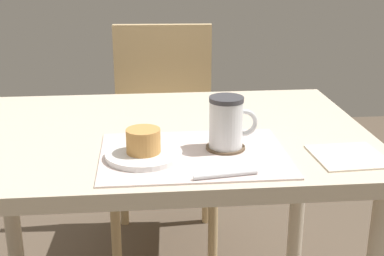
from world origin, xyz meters
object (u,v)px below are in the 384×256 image
at_px(wooden_chair, 164,129).
at_px(pastry_plate, 144,155).
at_px(coffee_mug, 227,122).
at_px(pastry, 143,141).
at_px(dining_table, 159,165).

height_order(wooden_chair, pastry_plate, wooden_chair).
bearing_deg(wooden_chair, coffee_mug, 99.89).
relative_size(wooden_chair, pastry_plate, 5.18).
bearing_deg(pastry, coffee_mug, 10.87).
relative_size(pastry, coffee_mug, 0.64).
bearing_deg(dining_table, pastry_plate, -101.71).
xyz_separation_m(wooden_chair, pastry, (-0.08, -0.91, 0.29)).
height_order(pastry_plate, pastry, pastry).
distance_m(wooden_chair, pastry_plate, 0.95).
xyz_separation_m(dining_table, pastry, (-0.04, -0.18, 0.13)).
xyz_separation_m(dining_table, wooden_chair, (0.04, 0.72, -0.15)).
distance_m(dining_table, wooden_chair, 0.74).
bearing_deg(wooden_chair, pastry_plate, 88.01).
distance_m(wooden_chair, coffee_mug, 0.93).
distance_m(dining_table, pastry, 0.23).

